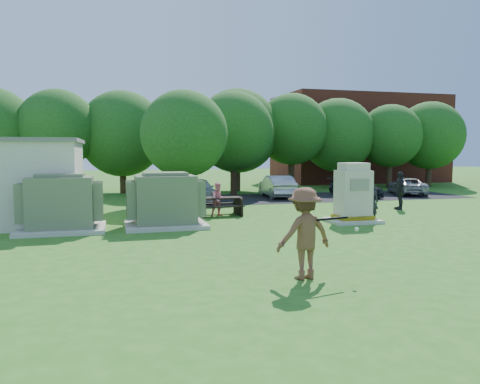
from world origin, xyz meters
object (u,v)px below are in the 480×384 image
object	(u,v)px
batter	(304,233)
picnic_table	(220,204)
transformer_right	(165,201)
car_white	(198,190)
generator_cabinet	(353,196)
car_dark	(355,187)
transformer_left	(61,204)
person_at_picnic	(219,199)
person_by_generator	(371,202)
car_silver_b	(407,186)
person_walking_right	(400,191)
car_silver_a	(277,186)

from	to	relation	value
batter	picnic_table	bearing A→B (deg)	-101.54
transformer_right	car_white	bearing A→B (deg)	71.93
transformer_right	picnic_table	bearing A→B (deg)	42.64
generator_cabinet	car_dark	xyz separation A→B (m)	(5.42, 9.51, -0.45)
transformer_left	person_at_picnic	xyz separation A→B (m)	(6.30, 2.35, -0.23)
transformer_left	person_by_generator	world-z (taller)	transformer_left
transformer_right	car_silver_b	world-z (taller)	transformer_right
person_walking_right	car_silver_b	distance (m)	8.43
person_by_generator	car_white	size ratio (longest dim) A/B	0.39
transformer_left	picnic_table	world-z (taller)	transformer_left
person_by_generator	car_white	distance (m)	10.73
person_by_generator	car_white	bearing A→B (deg)	-29.05
car_silver_a	batter	bearing A→B (deg)	76.82
transformer_left	transformer_right	distance (m)	3.70
transformer_left	person_walking_right	bearing A→B (deg)	8.20
person_at_picnic	car_silver_a	distance (m)	8.95
transformer_left	car_white	distance (m)	10.68
picnic_table	person_walking_right	xyz separation A→B (m)	(8.97, -0.28, 0.42)
batter	person_at_picnic	xyz separation A→B (m)	(0.41, 10.50, -0.29)
person_at_picnic	car_silver_b	distance (m)	15.63
picnic_table	car_white	xyz separation A→B (m)	(0.06, 5.99, 0.18)
transformer_right	car_dark	bearing A→B (deg)	33.92
generator_cabinet	person_by_generator	distance (m)	1.02
generator_cabinet	car_dark	distance (m)	10.96
person_walking_right	batter	bearing A→B (deg)	-22.60
person_walking_right	person_at_picnic	bearing A→B (deg)	-70.97
generator_cabinet	person_walking_right	distance (m)	5.27
car_white	transformer_left	bearing A→B (deg)	-132.46
batter	person_by_generator	size ratio (longest dim) A/B	1.31
batter	person_at_picnic	world-z (taller)	batter
generator_cabinet	person_at_picnic	bearing A→B (deg)	146.21
car_silver_a	car_dark	world-z (taller)	car_silver_a
generator_cabinet	transformer_left	bearing A→B (deg)	175.50
person_by_generator	car_silver_b	bearing A→B (deg)	-101.77
person_by_generator	batter	bearing A→B (deg)	79.87
batter	person_by_generator	world-z (taller)	batter
transformer_right	generator_cabinet	bearing A→B (deg)	-6.73
transformer_right	person_walking_right	bearing A→B (deg)	10.75
car_white	person_walking_right	bearing A→B (deg)	-40.29
transformer_left	picnic_table	size ratio (longest dim) A/B	1.58
person_walking_right	car_dark	distance (m)	6.53
person_by_generator	car_dark	world-z (taller)	person_by_generator
picnic_table	car_silver_a	xyz separation A→B (m)	(5.22, 7.04, 0.18)
car_silver_a	car_silver_b	world-z (taller)	car_silver_a
batter	person_walking_right	xyz separation A→B (m)	(9.49, 10.37, -0.10)
transformer_right	generator_cabinet	xyz separation A→B (m)	(7.42, -0.87, 0.08)
transformer_right	person_at_picnic	xyz separation A→B (m)	(2.60, 2.35, -0.23)
person_at_picnic	car_white	distance (m)	6.14
car_silver_b	batter	bearing A→B (deg)	71.09
transformer_left	car_silver_a	world-z (taller)	transformer_left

